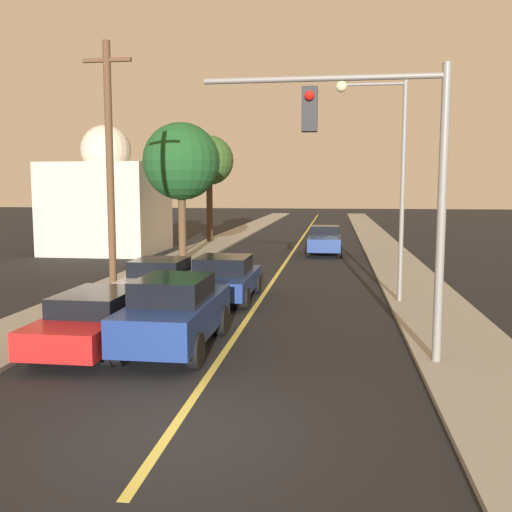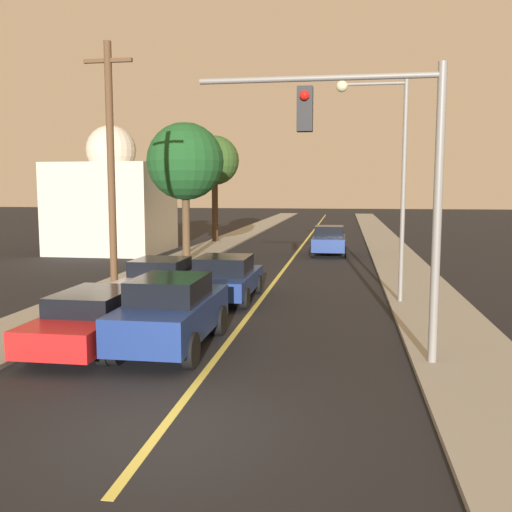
{
  "view_description": "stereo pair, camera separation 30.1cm",
  "coord_description": "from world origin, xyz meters",
  "px_view_note": "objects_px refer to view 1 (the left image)",
  "views": [
    {
      "loc": [
        2.43,
        -8.05,
        3.69
      ],
      "look_at": [
        0.0,
        9.46,
        1.6
      ],
      "focal_mm": 40.0,
      "sensor_mm": 36.0,
      "label": 1
    },
    {
      "loc": [
        2.73,
        -8.01,
        3.69
      ],
      "look_at": [
        0.0,
        9.46,
        1.6
      ],
      "focal_mm": 40.0,
      "sensor_mm": 36.0,
      "label": 2
    }
  ],
  "objects_px": {
    "tree_left_far": "(209,161)",
    "car_near_lane_second": "(225,278)",
    "car_outer_lane_second": "(162,281)",
    "domed_building_left": "(108,202)",
    "streetlamp_right": "(386,159)",
    "traffic_signal_mast": "(385,162)",
    "utility_pole_left": "(110,167)",
    "tree_left_near": "(181,162)",
    "car_near_lane_front": "(175,312)",
    "car_far_oncoming": "(325,241)",
    "car_outer_lane_front": "(100,317)"
  },
  "relations": [
    {
      "from": "traffic_signal_mast",
      "to": "car_near_lane_front",
      "type": "bearing_deg",
      "value": 173.99
    },
    {
      "from": "streetlamp_right",
      "to": "traffic_signal_mast",
      "type": "bearing_deg",
      "value": -95.0
    },
    {
      "from": "utility_pole_left",
      "to": "tree_left_far",
      "type": "xyz_separation_m",
      "value": [
        -1.31,
        20.52,
        1.16
      ]
    },
    {
      "from": "car_outer_lane_second",
      "to": "domed_building_left",
      "type": "xyz_separation_m",
      "value": [
        -7.67,
        14.39,
        2.16
      ]
    },
    {
      "from": "car_near_lane_front",
      "to": "domed_building_left",
      "type": "height_order",
      "value": "domed_building_left"
    },
    {
      "from": "car_near_lane_front",
      "to": "utility_pole_left",
      "type": "distance_m",
      "value": 7.26
    },
    {
      "from": "traffic_signal_mast",
      "to": "tree_left_near",
      "type": "bearing_deg",
      "value": 118.45
    },
    {
      "from": "tree_left_far",
      "to": "car_near_lane_front",
      "type": "bearing_deg",
      "value": -79.21
    },
    {
      "from": "traffic_signal_mast",
      "to": "streetlamp_right",
      "type": "relative_size",
      "value": 0.87
    },
    {
      "from": "car_near_lane_front",
      "to": "domed_building_left",
      "type": "distance_m",
      "value": 21.54
    },
    {
      "from": "traffic_signal_mast",
      "to": "tree_left_near",
      "type": "height_order",
      "value": "tree_left_near"
    },
    {
      "from": "car_outer_lane_front",
      "to": "streetlamp_right",
      "type": "xyz_separation_m",
      "value": [
        6.98,
        5.96,
        3.93
      ]
    },
    {
      "from": "utility_pole_left",
      "to": "tree_left_near",
      "type": "xyz_separation_m",
      "value": [
        -0.4,
        10.11,
        0.63
      ]
    },
    {
      "from": "tree_left_far",
      "to": "car_near_lane_second",
      "type": "bearing_deg",
      "value": -76.13
    },
    {
      "from": "traffic_signal_mast",
      "to": "utility_pole_left",
      "type": "distance_m",
      "value": 9.99
    },
    {
      "from": "car_near_lane_front",
      "to": "streetlamp_right",
      "type": "bearing_deg",
      "value": 49.48
    },
    {
      "from": "car_outer_lane_front",
      "to": "car_near_lane_second",
      "type": "bearing_deg",
      "value": 72.52
    },
    {
      "from": "car_far_oncoming",
      "to": "car_near_lane_second",
      "type": "bearing_deg",
      "value": 77.39
    },
    {
      "from": "car_far_oncoming",
      "to": "domed_building_left",
      "type": "bearing_deg",
      "value": 1.17
    },
    {
      "from": "car_near_lane_second",
      "to": "tree_left_far",
      "type": "xyz_separation_m",
      "value": [
        -4.91,
        19.88,
        4.78
      ]
    },
    {
      "from": "car_far_oncoming",
      "to": "tree_left_near",
      "type": "height_order",
      "value": "tree_left_near"
    },
    {
      "from": "car_near_lane_front",
      "to": "tree_left_far",
      "type": "bearing_deg",
      "value": 100.79
    },
    {
      "from": "traffic_signal_mast",
      "to": "tree_left_far",
      "type": "distance_m",
      "value": 27.93
    },
    {
      "from": "traffic_signal_mast",
      "to": "utility_pole_left",
      "type": "height_order",
      "value": "utility_pole_left"
    },
    {
      "from": "domed_building_left",
      "to": "car_near_lane_second",
      "type": "bearing_deg",
      "value": -54.55
    },
    {
      "from": "car_near_lane_second",
      "to": "streetlamp_right",
      "type": "bearing_deg",
      "value": 1.57
    },
    {
      "from": "car_near_lane_front",
      "to": "tree_left_near",
      "type": "relative_size",
      "value": 0.65
    },
    {
      "from": "car_outer_lane_front",
      "to": "domed_building_left",
      "type": "height_order",
      "value": "domed_building_left"
    },
    {
      "from": "car_outer_lane_front",
      "to": "tree_left_near",
      "type": "distance_m",
      "value": 16.04
    },
    {
      "from": "car_outer_lane_second",
      "to": "traffic_signal_mast",
      "type": "bearing_deg",
      "value": -39.69
    },
    {
      "from": "streetlamp_right",
      "to": "car_outer_lane_second",
      "type": "bearing_deg",
      "value": -170.38
    },
    {
      "from": "streetlamp_right",
      "to": "domed_building_left",
      "type": "xyz_separation_m",
      "value": [
        -14.65,
        13.2,
        -1.7
      ]
    },
    {
      "from": "car_outer_lane_second",
      "to": "tree_left_far",
      "type": "distance_m",
      "value": 21.68
    },
    {
      "from": "domed_building_left",
      "to": "streetlamp_right",
      "type": "bearing_deg",
      "value": -42.03
    },
    {
      "from": "car_near_lane_second",
      "to": "tree_left_near",
      "type": "distance_m",
      "value": 11.13
    },
    {
      "from": "car_near_lane_front",
      "to": "traffic_signal_mast",
      "type": "distance_m",
      "value": 5.7
    },
    {
      "from": "car_far_oncoming",
      "to": "domed_building_left",
      "type": "height_order",
      "value": "domed_building_left"
    },
    {
      "from": "car_near_lane_front",
      "to": "streetlamp_right",
      "type": "xyz_separation_m",
      "value": [
        5.15,
        6.02,
        3.74
      ]
    },
    {
      "from": "streetlamp_right",
      "to": "utility_pole_left",
      "type": "xyz_separation_m",
      "value": [
        -8.75,
        -0.78,
        -0.24
      ]
    },
    {
      "from": "car_near_lane_front",
      "to": "domed_building_left",
      "type": "relative_size",
      "value": 0.61
    },
    {
      "from": "car_outer_lane_front",
      "to": "tree_left_far",
      "type": "height_order",
      "value": "tree_left_far"
    },
    {
      "from": "traffic_signal_mast",
      "to": "tree_left_near",
      "type": "xyz_separation_m",
      "value": [
        -8.58,
        15.84,
        0.78
      ]
    },
    {
      "from": "car_outer_lane_second",
      "to": "tree_left_far",
      "type": "bearing_deg",
      "value": 98.36
    },
    {
      "from": "car_near_lane_front",
      "to": "car_far_oncoming",
      "type": "xyz_separation_m",
      "value": [
        3.04,
        19.48,
        -0.07
      ]
    },
    {
      "from": "car_far_oncoming",
      "to": "traffic_signal_mast",
      "type": "xyz_separation_m",
      "value": [
        1.54,
        -19.97,
        3.42
      ]
    },
    {
      "from": "car_near_lane_second",
      "to": "traffic_signal_mast",
      "type": "height_order",
      "value": "traffic_signal_mast"
    },
    {
      "from": "utility_pole_left",
      "to": "tree_left_near",
      "type": "height_order",
      "value": "utility_pole_left"
    },
    {
      "from": "car_outer_lane_front",
      "to": "tree_left_near",
      "type": "xyz_separation_m",
      "value": [
        -2.17,
        15.3,
        4.32
      ]
    },
    {
      "from": "utility_pole_left",
      "to": "car_far_oncoming",
      "type": "bearing_deg",
      "value": 64.99
    },
    {
      "from": "car_outer_lane_second",
      "to": "tree_left_far",
      "type": "xyz_separation_m",
      "value": [
        -3.07,
        20.92,
        4.77
      ]
    }
  ]
}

